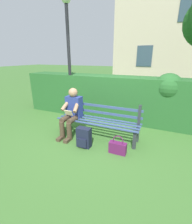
{
  "coord_description": "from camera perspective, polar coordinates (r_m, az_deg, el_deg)",
  "views": [
    {
      "loc": [
        -1.37,
        3.17,
        1.85
      ],
      "look_at": [
        0.0,
        0.1,
        0.68
      ],
      "focal_mm": 25.32,
      "sensor_mm": 36.0,
      "label": 1
    }
  ],
  "objects": [
    {
      "name": "building_facade",
      "position": [
        11.97,
        29.22,
        24.41
      ],
      "size": [
        7.92,
        2.94,
        6.77
      ],
      "color": "#BCAD93",
      "rests_on": "ground"
    },
    {
      "name": "lamp_post",
      "position": [
        5.11,
        -9.91,
        22.27
      ],
      "size": [
        0.26,
        0.26,
        3.48
      ],
      "color": "black",
      "rests_on": "ground"
    },
    {
      "name": "ground",
      "position": [
        3.92,
        0.6,
        -8.92
      ],
      "size": [
        60.0,
        60.0,
        0.0
      ],
      "primitive_type": "plane",
      "color": "#3D6B2D"
    },
    {
      "name": "person_seated",
      "position": [
        3.88,
        -8.74,
        0.33
      ],
      "size": [
        0.44,
        0.73,
        1.15
      ],
      "color": "navy",
      "rests_on": "ground"
    },
    {
      "name": "hedge_backdrop",
      "position": [
        4.99,
        4.83,
        5.85
      ],
      "size": [
        5.61,
        0.87,
        1.47
      ],
      "color": "#265B28",
      "rests_on": "ground"
    },
    {
      "name": "park_bench",
      "position": [
        3.79,
        1.01,
        -2.89
      ],
      "size": [
        1.99,
        0.49,
        0.87
      ],
      "color": "#2D3338",
      "rests_on": "ground"
    },
    {
      "name": "handbag",
      "position": [
        3.28,
        7.84,
        -12.54
      ],
      "size": [
        0.35,
        0.14,
        0.39
      ],
      "color": "#59194C",
      "rests_on": "ground"
    },
    {
      "name": "backpack",
      "position": [
        3.44,
        -4.39,
        -9.22
      ],
      "size": [
        0.3,
        0.24,
        0.44
      ],
      "color": "#191E33",
      "rests_on": "ground"
    }
  ]
}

